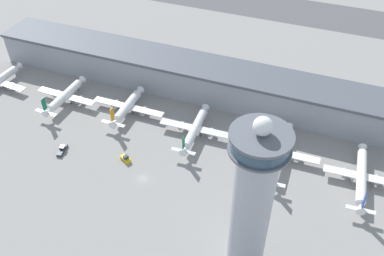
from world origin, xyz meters
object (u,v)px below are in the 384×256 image
at_px(airplane_gate_foxtrot, 361,177).
at_px(airplane_gate_charlie, 127,107).
at_px(control_tower, 252,199).
at_px(airplane_gate_bravo, 65,96).
at_px(airplane_gate_echo, 282,153).
at_px(service_truck_catering, 126,159).
at_px(airplane_gate_delta, 195,129).
at_px(service_truck_fuel, 62,150).

bearing_deg(airplane_gate_foxtrot, airplane_gate_charlie, 176.15).
distance_m(control_tower, airplane_gate_bravo, 133.35).
bearing_deg(airplane_gate_echo, service_truck_catering, -158.57).
distance_m(airplane_gate_bravo, airplane_gate_delta, 75.20).
bearing_deg(control_tower, airplane_gate_bravo, 153.72).
bearing_deg(service_truck_catering, airplane_gate_foxtrot, 13.10).
height_order(control_tower, airplane_gate_bravo, control_tower).
xyz_separation_m(control_tower, service_truck_fuel, (-97.09, 24.35, -32.85)).
bearing_deg(airplane_gate_bravo, service_truck_catering, -28.73).
xyz_separation_m(airplane_gate_charlie, airplane_gate_delta, (39.64, -4.20, 0.37)).
xyz_separation_m(airplane_gate_delta, service_truck_catering, (-24.31, -27.86, -3.55)).
relative_size(airplane_gate_delta, airplane_gate_foxtrot, 0.91).
height_order(airplane_gate_charlie, airplane_gate_foxtrot, airplane_gate_charlie).
distance_m(service_truck_catering, service_truck_fuel, 31.73).
height_order(control_tower, airplane_gate_delta, control_tower).
xyz_separation_m(control_tower, airplane_gate_delta, (-41.51, 57.59, -29.09)).
xyz_separation_m(airplane_gate_delta, airplane_gate_echo, (43.43, -1.28, -0.48)).
bearing_deg(airplane_gate_foxtrot, airplane_gate_bravo, 178.58).
bearing_deg(airplane_gate_bravo, airplane_gate_charlie, 6.70).
height_order(airplane_gate_bravo, airplane_gate_delta, airplane_gate_bravo).
distance_m(airplane_gate_charlie, airplane_gate_foxtrot, 119.03).
height_order(airplane_gate_bravo, service_truck_fuel, airplane_gate_bravo).
bearing_deg(airplane_gate_echo, service_truck_fuel, -162.11).
xyz_separation_m(airplane_gate_bravo, airplane_gate_delta, (75.20, -0.03, -0.07)).
bearing_deg(airplane_gate_delta, service_truck_fuel, -149.12).
bearing_deg(airplane_gate_echo, airplane_gate_bravo, 179.37).
bearing_deg(airplane_gate_foxtrot, airplane_gate_echo, 175.97).
bearing_deg(airplane_gate_echo, airplane_gate_foxtrot, -4.03).
xyz_separation_m(airplane_gate_bravo, service_truck_catering, (50.89, -27.89, -3.63)).
xyz_separation_m(airplane_gate_charlie, airplane_gate_echo, (83.07, -5.48, -0.11)).
distance_m(airplane_gate_bravo, airplane_gate_foxtrot, 154.36).
distance_m(airplane_gate_delta, service_truck_fuel, 64.87).
relative_size(airplane_gate_bravo, service_truck_catering, 5.77).
relative_size(airplane_gate_delta, service_truck_catering, 6.09).
distance_m(airplane_gate_bravo, airplane_gate_charlie, 35.80).
height_order(airplane_gate_charlie, airplane_gate_delta, airplane_gate_charlie).
bearing_deg(airplane_gate_bravo, airplane_gate_echo, -0.63).
xyz_separation_m(service_truck_catering, service_truck_fuel, (-31.27, -5.37, -0.20)).
distance_m(airplane_gate_delta, airplane_gate_echo, 43.45).
relative_size(airplane_gate_foxtrot, service_truck_catering, 6.66).
relative_size(airplane_gate_charlie, airplane_gate_echo, 0.95).
relative_size(airplane_gate_charlie, service_truck_fuel, 4.75).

